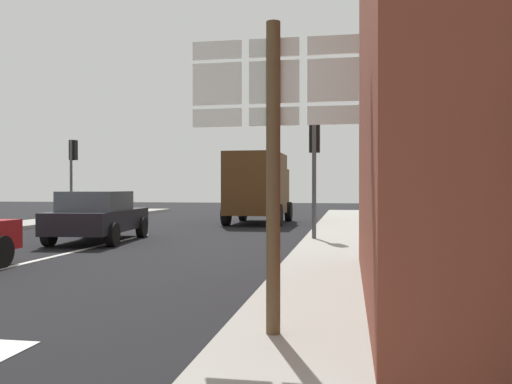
# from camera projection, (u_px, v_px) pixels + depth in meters

# --- Properties ---
(ground_plane) EXTENTS (80.00, 80.00, 0.00)m
(ground_plane) POSITION_uv_depth(u_px,v_px,m) (121.00, 241.00, 15.79)
(ground_plane) COLOR black
(sidewalk_right) EXTENTS (2.23, 44.00, 0.14)m
(sidewalk_right) POSITION_uv_depth(u_px,v_px,m) (342.00, 251.00, 12.71)
(sidewalk_right) COLOR gray
(sidewalk_right) RESTS_ON ground
(lane_centre_stripe) EXTENTS (0.16, 12.00, 0.01)m
(lane_centre_stripe) POSITION_uv_depth(u_px,v_px,m) (46.00, 258.00, 11.85)
(lane_centre_stripe) COLOR silver
(lane_centre_stripe) RESTS_ON ground
(sedan_far) EXTENTS (2.29, 4.35, 1.47)m
(sedan_far) POSITION_uv_depth(u_px,v_px,m) (98.00, 216.00, 15.56)
(sedan_far) COLOR black
(sedan_far) RESTS_ON ground
(delivery_truck) EXTENTS (2.52, 5.02, 3.05)m
(delivery_truck) POSITION_uv_depth(u_px,v_px,m) (258.00, 186.00, 23.42)
(delivery_truck) COLOR #4C2D14
(delivery_truck) RESTS_ON ground
(route_sign_post) EXTENTS (1.66, 0.14, 3.20)m
(route_sign_post) POSITION_uv_depth(u_px,v_px,m) (274.00, 144.00, 5.25)
(route_sign_post) COLOR brown
(route_sign_post) RESTS_ON ground
(traffic_light_far_left) EXTENTS (0.30, 0.49, 3.72)m
(traffic_light_far_left) POSITION_uv_depth(u_px,v_px,m) (73.00, 162.00, 24.09)
(traffic_light_far_left) COLOR #47474C
(traffic_light_far_left) RESTS_ON ground
(traffic_light_near_right) EXTENTS (0.30, 0.49, 3.48)m
(traffic_light_near_right) POSITION_uv_depth(u_px,v_px,m) (314.00, 153.00, 15.24)
(traffic_light_near_right) COLOR #47474C
(traffic_light_near_right) RESTS_ON ground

